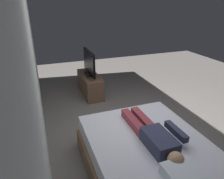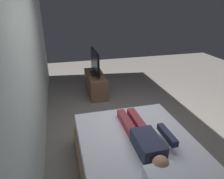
{
  "view_description": "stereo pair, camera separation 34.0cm",
  "coord_description": "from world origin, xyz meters",
  "px_view_note": "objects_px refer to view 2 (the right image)",
  "views": [
    {
      "loc": [
        -2.63,
        1.5,
        2.19
      ],
      "look_at": [
        0.58,
        0.32,
        0.69
      ],
      "focal_mm": 33.25,
      "sensor_mm": 36.0,
      "label": 1
    },
    {
      "loc": [
        -2.73,
        1.18,
        2.19
      ],
      "look_at": [
        0.58,
        0.32,
        0.69
      ],
      "focal_mm": 33.25,
      "sensor_mm": 36.0,
      "label": 2
    }
  ],
  "objects_px": {
    "remote": "(168,131)",
    "bed": "(140,163)",
    "tv_stand": "(96,84)",
    "tv": "(95,63)",
    "person": "(144,138)"
  },
  "relations": [
    {
      "from": "person",
      "to": "bed",
      "type": "bearing_deg",
      "value": 118.56
    },
    {
      "from": "bed",
      "to": "remote",
      "type": "relative_size",
      "value": 13.18
    },
    {
      "from": "remote",
      "to": "tv_stand",
      "type": "height_order",
      "value": "remote"
    },
    {
      "from": "bed",
      "to": "remote",
      "type": "bearing_deg",
      "value": -68.54
    },
    {
      "from": "bed",
      "to": "person",
      "type": "height_order",
      "value": "person"
    },
    {
      "from": "remote",
      "to": "tv_stand",
      "type": "xyz_separation_m",
      "value": [
        2.64,
        0.51,
        -0.3
      ]
    },
    {
      "from": "bed",
      "to": "remote",
      "type": "xyz_separation_m",
      "value": [
        0.18,
        -0.46,
        0.29
      ]
    },
    {
      "from": "tv_stand",
      "to": "tv",
      "type": "height_order",
      "value": "tv"
    },
    {
      "from": "bed",
      "to": "tv_stand",
      "type": "distance_m",
      "value": 2.82
    },
    {
      "from": "person",
      "to": "tv_stand",
      "type": "height_order",
      "value": "person"
    },
    {
      "from": "tv",
      "to": "remote",
      "type": "bearing_deg",
      "value": -169.1
    },
    {
      "from": "tv",
      "to": "person",
      "type": "bearing_deg",
      "value": -177.87
    },
    {
      "from": "person",
      "to": "tv_stand",
      "type": "relative_size",
      "value": 1.15
    },
    {
      "from": "remote",
      "to": "bed",
      "type": "bearing_deg",
      "value": 111.46
    },
    {
      "from": "bed",
      "to": "tv",
      "type": "height_order",
      "value": "tv"
    }
  ]
}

